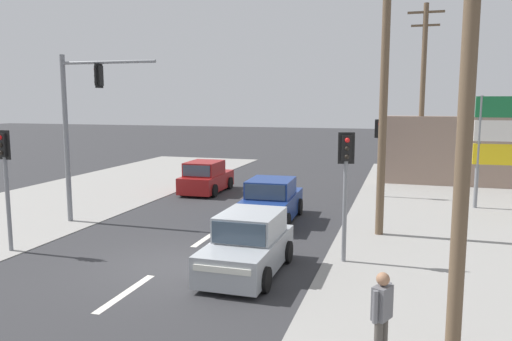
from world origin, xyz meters
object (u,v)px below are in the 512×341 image
object	(u,v)px
utility_pole_background_right	(422,91)
pedestal_signal_left_kerb	(5,170)
hatchback_receding_far	(248,245)
hatchback_oncoming_near	(206,178)
sedan_crossing_left	(271,202)
pedestal_signal_far_median	(379,145)
utility_pole_midground_right	(385,62)
pedestal_signal_right_kerb	(346,175)
pedestrian_at_kerb	(382,314)
utility_pole_foreground_right	(460,60)
shopping_plaza_sign	(502,136)
traffic_signal_mast	(78,117)

from	to	relation	value
utility_pole_background_right	pedestal_signal_left_kerb	xyz separation A→B (m)	(-11.75, -15.87, -2.46)
hatchback_receding_far	hatchback_oncoming_near	distance (m)	11.56
hatchback_oncoming_near	sedan_crossing_left	bearing A→B (deg)	-46.55
utility_pole_background_right	hatchback_oncoming_near	bearing A→B (deg)	-151.69
pedestal_signal_far_median	utility_pole_background_right	bearing A→B (deg)	65.43
hatchback_oncoming_near	sedan_crossing_left	world-z (taller)	sedan_crossing_left
utility_pole_midground_right	pedestal_signal_right_kerb	xyz separation A→B (m)	(-0.78, -3.19, -3.17)
utility_pole_midground_right	pedestrian_at_kerb	size ratio (longest dim) A/B	6.56
utility_pole_foreground_right	pedestal_signal_far_median	xyz separation A→B (m)	(-1.92, 14.43, -2.62)
pedestal_signal_right_kerb	pedestrian_at_kerb	world-z (taller)	pedestal_signal_right_kerb
shopping_plaza_sign	pedestal_signal_right_kerb	bearing A→B (deg)	-121.30
pedestal_signal_far_median	pedestrian_at_kerb	bearing A→B (deg)	-86.74
utility_pole_midground_right	pedestal_signal_far_median	bearing A→B (deg)	93.52
sedan_crossing_left	pedestal_signal_right_kerb	bearing A→B (deg)	-51.63
traffic_signal_mast	pedestal_signal_left_kerb	world-z (taller)	traffic_signal_mast
utility_pole_midground_right	pedestal_signal_left_kerb	world-z (taller)	utility_pole_midground_right
utility_pole_foreground_right	hatchback_receding_far	bearing A→B (deg)	146.75
utility_pole_midground_right	traffic_signal_mast	size ratio (longest dim) A/B	1.78
pedestal_signal_right_kerb	shopping_plaza_sign	xyz separation A→B (m)	(5.20, 8.56, 0.57)
hatchback_receding_far	sedan_crossing_left	bearing A→B (deg)	99.02
utility_pole_midground_right	pedestal_signal_right_kerb	size ratio (longest dim) A/B	3.00
traffic_signal_mast	pedestal_signal_far_median	distance (m)	12.95
utility_pole_background_right	pedestal_signal_far_median	bearing A→B (deg)	-114.57
utility_pole_foreground_right	pedestal_signal_far_median	world-z (taller)	utility_pole_foreground_right
pedestal_signal_far_median	hatchback_receding_far	size ratio (longest dim) A/B	0.98
pedestal_signal_far_median	pedestrian_at_kerb	size ratio (longest dim) A/B	2.18
traffic_signal_mast	pedestal_signal_far_median	xyz separation A→B (m)	(10.00, 8.09, -1.42)
pedestal_signal_right_kerb	shopping_plaza_sign	distance (m)	10.03
shopping_plaza_sign	hatchback_oncoming_near	size ratio (longest dim) A/B	1.25
utility_pole_background_right	hatchback_receding_far	xyz separation A→B (m)	(-4.52, -15.56, -4.18)
pedestal_signal_far_median	pedestrian_at_kerb	distance (m)	15.34
utility_pole_foreground_right	utility_pole_midground_right	bearing A→B (deg)	101.07
pedestal_signal_far_median	pedestrian_at_kerb	xyz separation A→B (m)	(0.87, -15.25, -1.49)
pedestal_signal_far_median	shopping_plaza_sign	distance (m)	5.06
hatchback_oncoming_near	sedan_crossing_left	size ratio (longest dim) A/B	0.85
shopping_plaza_sign	pedestal_signal_left_kerb	bearing A→B (deg)	-144.80
shopping_plaza_sign	sedan_crossing_left	distance (m)	9.79
utility_pole_background_right	hatchback_oncoming_near	size ratio (longest dim) A/B	2.53
utility_pole_foreground_right	utility_pole_midground_right	xyz separation A→B (m)	(-1.50, 7.68, 0.55)
utility_pole_background_right	hatchback_receding_far	size ratio (longest dim) A/B	2.55
traffic_signal_mast	pedestrian_at_kerb	size ratio (longest dim) A/B	3.68
shopping_plaza_sign	pedestrian_at_kerb	world-z (taller)	shopping_plaza_sign
utility_pole_midground_right	pedestal_signal_left_kerb	xyz separation A→B (m)	(-10.28, -5.00, -3.17)
utility_pole_midground_right	hatchback_receding_far	world-z (taller)	utility_pole_midground_right
utility_pole_midground_right	pedestal_signal_left_kerb	size ratio (longest dim) A/B	3.00
utility_pole_midground_right	pedestal_signal_right_kerb	world-z (taller)	utility_pole_midground_right
pedestal_signal_right_kerb	hatchback_oncoming_near	distance (m)	11.73
utility_pole_background_right	sedan_crossing_left	world-z (taller)	utility_pole_background_right
traffic_signal_mast	utility_pole_midground_right	bearing A→B (deg)	7.38
utility_pole_midground_right	hatchback_oncoming_near	size ratio (longest dim) A/B	2.91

